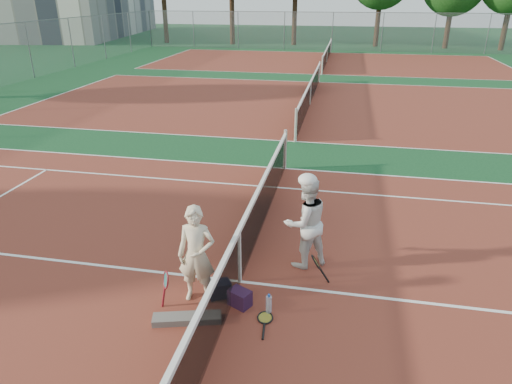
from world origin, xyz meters
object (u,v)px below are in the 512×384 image
(player_a, at_px, (197,255))
(water_bottle, at_px, (269,305))
(net_main, at_px, (239,256))
(player_b, at_px, (306,222))
(racket_black_held, at_px, (315,270))
(racket_spare, at_px, (265,318))
(sports_bag_navy, at_px, (220,289))
(sports_bag_purple, at_px, (240,298))
(racket_red, at_px, (167,289))

(player_a, xyz_separation_m, water_bottle, (1.15, -0.15, -0.65))
(net_main, relative_size, player_a, 6.86)
(water_bottle, bearing_deg, player_a, 172.49)
(player_b, xyz_separation_m, water_bottle, (-0.38, -1.48, -0.68))
(water_bottle, bearing_deg, net_main, 130.82)
(player_b, height_order, racket_black_held, player_b)
(water_bottle, bearing_deg, racket_spare, -102.72)
(player_a, xyz_separation_m, racket_black_held, (1.78, 0.76, -0.53))
(racket_spare, height_order, sports_bag_navy, sports_bag_navy)
(net_main, xyz_separation_m, sports_bag_navy, (-0.22, -0.44, -0.38))
(net_main, height_order, water_bottle, net_main)
(racket_spare, distance_m, water_bottle, 0.19)
(player_a, xyz_separation_m, player_b, (1.54, 1.33, 0.03))
(player_a, bearing_deg, water_bottle, -10.41)
(net_main, height_order, racket_spare, net_main)
(racket_black_held, height_order, sports_bag_purple, racket_black_held)
(racket_spare, xyz_separation_m, sports_bag_purple, (-0.44, 0.24, 0.12))
(player_b, xyz_separation_m, racket_spare, (-0.41, -1.61, -0.82))
(racket_red, relative_size, sports_bag_purple, 1.79)
(racket_red, xyz_separation_m, racket_spare, (1.54, -0.02, -0.28))
(sports_bag_navy, distance_m, sports_bag_purple, 0.40)
(sports_bag_navy, bearing_deg, player_a, -159.61)
(racket_black_held, xyz_separation_m, sports_bag_purple, (-1.10, -0.81, -0.13))
(water_bottle, bearing_deg, racket_red, -175.89)
(racket_red, bearing_deg, player_a, -2.74)
(player_a, relative_size, sports_bag_navy, 4.78)
(player_a, bearing_deg, racket_black_held, 20.28)
(net_main, height_order, racket_black_held, net_main)
(player_b, xyz_separation_m, racket_black_held, (0.24, -0.57, -0.57))
(player_a, height_order, racket_spare, player_a)
(racket_spare, bearing_deg, player_b, -20.28)
(net_main, relative_size, player_b, 6.60)
(racket_red, relative_size, racket_spare, 0.99)
(player_b, distance_m, sports_bag_purple, 1.77)
(player_a, height_order, sports_bag_purple, player_a)
(net_main, relative_size, sports_bag_purple, 33.01)
(water_bottle, bearing_deg, player_b, 75.44)
(racket_black_held, relative_size, water_bottle, 1.77)
(racket_red, xyz_separation_m, sports_bag_purple, (1.10, 0.21, -0.16))
(racket_black_held, relative_size, racket_spare, 0.89)
(racket_black_held, distance_m, racket_spare, 1.26)
(sports_bag_navy, xyz_separation_m, water_bottle, (0.84, -0.27, 0.02))
(net_main, height_order, player_a, player_a)
(player_a, height_order, sports_bag_navy, player_a)
(racket_red, height_order, racket_spare, racket_red)
(racket_spare, xyz_separation_m, sports_bag_navy, (-0.81, 0.41, 0.12))
(racket_spare, distance_m, sports_bag_navy, 0.91)
(racket_black_held, xyz_separation_m, sports_bag_navy, (-1.46, -0.64, -0.13))
(racket_red, bearing_deg, racket_spare, -35.88)
(player_b, height_order, racket_spare, player_b)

